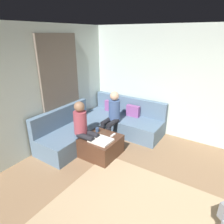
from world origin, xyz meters
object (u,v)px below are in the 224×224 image
object	(u,v)px
sectional_couch	(103,126)
person_on_couch_side	(84,127)
ottoman	(101,146)
game_remote	(113,135)
person_on_couch_back	(112,114)
coffee_mug	(97,130)

from	to	relation	value
sectional_couch	person_on_couch_side	distance (m)	0.96
sectional_couch	ottoman	world-z (taller)	sectional_couch
game_remote	person_on_couch_side	distance (m)	0.66
game_remote	sectional_couch	bearing A→B (deg)	142.24
person_on_couch_back	person_on_couch_side	size ratio (longest dim) A/B	1.00
ottoman	person_on_couch_back	distance (m)	0.91
game_remote	coffee_mug	bearing A→B (deg)	-174.29
sectional_couch	coffee_mug	world-z (taller)	sectional_couch
person_on_couch_back	person_on_couch_side	xyz separation A→B (m)	(-0.11, -0.93, 0.00)
ottoman	person_on_couch_side	xyz separation A→B (m)	(-0.31, -0.16, 0.45)
ottoman	game_remote	distance (m)	0.36
game_remote	ottoman	bearing A→B (deg)	-129.29
sectional_couch	ottoman	size ratio (longest dim) A/B	3.36
person_on_couch_back	person_on_couch_side	distance (m)	0.93
ottoman	person_on_couch_back	size ratio (longest dim) A/B	0.63
sectional_couch	person_on_couch_side	world-z (taller)	person_on_couch_side
game_remote	person_on_couch_back	bearing A→B (deg)	124.50
coffee_mug	game_remote	bearing A→B (deg)	5.71
game_remote	person_on_couch_back	size ratio (longest dim) A/B	0.12
person_on_couch_back	sectional_couch	bearing A→B (deg)	11.96
sectional_couch	coffee_mug	size ratio (longest dim) A/B	26.84
person_on_couch_back	person_on_couch_side	world-z (taller)	same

